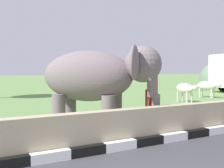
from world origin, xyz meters
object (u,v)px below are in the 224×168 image
at_px(cow_near, 185,89).
at_px(elephant, 98,77).
at_px(person_handler, 150,103).
at_px(cow_mid, 207,86).

bearing_deg(cow_near, elephant, -151.25).
bearing_deg(person_handler, cow_mid, 32.90).
relative_size(elephant, person_handler, 2.33).
xyz_separation_m(person_handler, cow_mid, (10.35, 6.70, -0.06)).
bearing_deg(cow_near, cow_mid, 21.33).
xyz_separation_m(elephant, person_handler, (1.63, -0.69, -0.90)).
relative_size(elephant, cow_near, 2.01).
distance_m(elephant, cow_mid, 13.44).
bearing_deg(elephant, cow_near, 28.75).
height_order(person_handler, cow_mid, person_handler).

